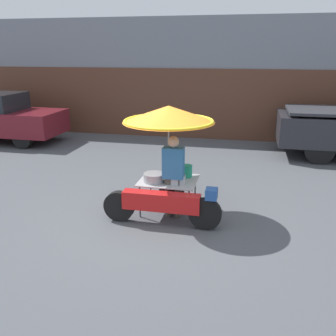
# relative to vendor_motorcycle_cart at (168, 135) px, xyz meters

# --- Properties ---
(ground_plane) EXTENTS (36.00, 36.00, 0.00)m
(ground_plane) POSITION_rel_vendor_motorcycle_cart_xyz_m (-0.13, -0.36, -1.53)
(ground_plane) COLOR #4C4F54
(shopfront_building) EXTENTS (28.00, 2.06, 4.08)m
(shopfront_building) POSITION_rel_vendor_motorcycle_cart_xyz_m (-0.13, 7.51, 0.50)
(shopfront_building) COLOR gray
(shopfront_building) RESTS_ON ground
(vendor_motorcycle_cart) EXTENTS (2.14, 1.68, 2.05)m
(vendor_motorcycle_cart) POSITION_rel_vendor_motorcycle_cart_xyz_m (0.00, 0.00, 0.00)
(vendor_motorcycle_cart) COLOR black
(vendor_motorcycle_cart) RESTS_ON ground
(vendor_person) EXTENTS (0.38, 0.22, 1.54)m
(vendor_person) POSITION_rel_vendor_motorcycle_cart_xyz_m (0.13, -0.13, -0.67)
(vendor_person) COLOR #4C473D
(vendor_person) RESTS_ON ground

